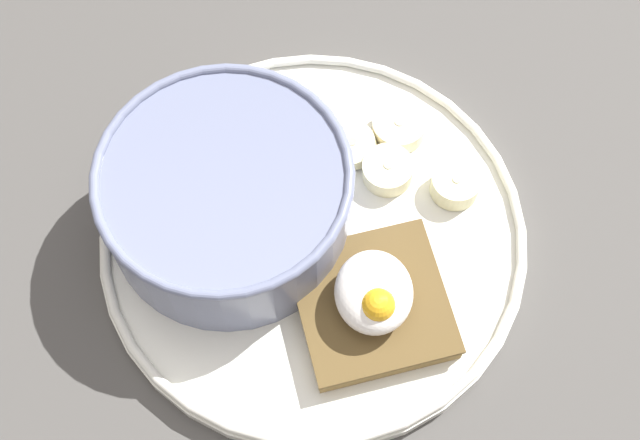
{
  "coord_description": "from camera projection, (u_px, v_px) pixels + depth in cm",
  "views": [
    {
      "loc": [
        21.86,
        -0.41,
        52.13
      ],
      "look_at": [
        0.0,
        0.0,
        5.0
      ],
      "focal_mm": 50.0,
      "sensor_mm": 36.0,
      "label": 1
    }
  ],
  "objects": [
    {
      "name": "ground_plane",
      "position": [
        320.0,
        247.0,
        0.56
      ],
      "size": [
        120.0,
        120.0,
        2.0
      ],
      "primitive_type": "cube",
      "color": "#464441",
      "rests_on": "ground"
    },
    {
      "name": "banana_slice_back",
      "position": [
        462.0,
        185.0,
        0.54
      ],
      "size": [
        3.44,
        3.41,
        1.48
      ],
      "color": "beige",
      "rests_on": "plate"
    },
    {
      "name": "banana_slice_left",
      "position": [
        394.0,
        170.0,
        0.55
      ],
      "size": [
        3.8,
        3.84,
        1.48
      ],
      "color": "#F1EAB5",
      "rests_on": "plate"
    },
    {
      "name": "plate",
      "position": [
        320.0,
        235.0,
        0.54
      ],
      "size": [
        25.83,
        25.83,
        1.6
      ],
      "color": "silver",
      "rests_on": "ground_plane"
    },
    {
      "name": "poached_egg",
      "position": [
        382.0,
        294.0,
        0.49
      ],
      "size": [
        4.97,
        4.4,
        2.98
      ],
      "color": "white",
      "rests_on": "toast_slice"
    },
    {
      "name": "banana_slice_front",
      "position": [
        358.0,
        146.0,
        0.56
      ],
      "size": [
        3.62,
        3.71,
        1.48
      ],
      "color": "#F1E7B2",
      "rests_on": "plate"
    },
    {
      "name": "toast_slice",
      "position": [
        379.0,
        304.0,
        0.51
      ],
      "size": [
        10.1,
        10.1,
        1.46
      ],
      "color": "brown",
      "rests_on": "plate"
    },
    {
      "name": "oatmeal_bowl",
      "position": [
        234.0,
        196.0,
        0.52
      ],
      "size": [
        14.77,
        14.77,
        5.83
      ],
      "color": "slate",
      "rests_on": "plate"
    },
    {
      "name": "banana_slice_right",
      "position": [
        405.0,
        127.0,
        0.56
      ],
      "size": [
        4.77,
        4.77,
        1.3
      ],
      "color": "beige",
      "rests_on": "plate"
    }
  ]
}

